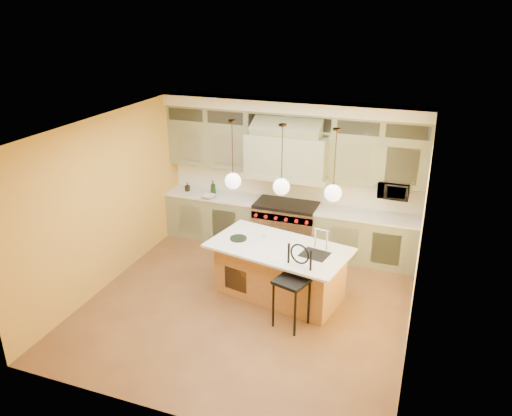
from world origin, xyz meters
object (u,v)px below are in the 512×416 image
at_px(range, 286,226).
at_px(kitchen_island, 280,270).
at_px(microwave, 394,189).
at_px(counter_stool, 293,281).

height_order(range, kitchen_island, kitchen_island).
height_order(kitchen_island, microwave, microwave).
relative_size(range, counter_stool, 0.93).
bearing_deg(microwave, kitchen_island, -130.60).
relative_size(kitchen_island, microwave, 4.44).
xyz_separation_m(kitchen_island, counter_stool, (0.42, -0.71, 0.27)).
bearing_deg(range, microwave, 3.12).
distance_m(range, kitchen_island, 1.74).
distance_m(counter_stool, microwave, 2.85).
bearing_deg(range, counter_stool, -71.08).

